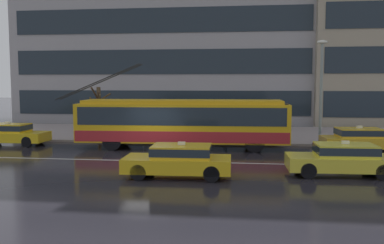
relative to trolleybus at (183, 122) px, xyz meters
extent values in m
plane|color=black|center=(-1.35, -2.91, -1.52)|extent=(160.00, 160.00, 0.00)
cube|color=gray|center=(-1.35, 6.60, -1.45)|extent=(80.00, 10.00, 0.14)
cube|color=silver|center=(-1.35, -4.11, -1.52)|extent=(72.00, 0.14, 0.01)
cube|color=gold|center=(-0.02, 0.00, -0.04)|extent=(11.82, 2.93, 2.12)
cube|color=gold|center=(-0.02, 0.00, 1.12)|extent=(11.11, 2.65, 0.20)
cube|color=#1E2833|center=(-0.02, 0.00, 0.38)|extent=(11.35, 2.94, 0.98)
cube|color=#AC232A|center=(-0.02, 0.00, -0.72)|extent=(11.70, 2.96, 0.59)
cube|color=#1E2833|center=(5.80, 0.20, 0.38)|extent=(0.20, 2.23, 1.06)
cube|color=black|center=(5.65, 0.19, 0.92)|extent=(0.23, 1.93, 0.28)
cylinder|color=black|center=(-4.82, 0.19, 2.23)|extent=(4.91, 0.23, 2.07)
cylinder|color=black|center=(-4.80, -0.51, 2.23)|extent=(4.91, 0.23, 2.07)
cylinder|color=black|center=(3.93, 1.25, -1.00)|extent=(1.05, 0.34, 1.04)
cylinder|color=black|center=(4.01, -0.98, -1.00)|extent=(1.05, 0.34, 1.04)
cylinder|color=black|center=(-3.81, 0.99, -1.00)|extent=(1.05, 0.34, 1.04)
cylinder|color=black|center=(-3.73, -1.24, -1.00)|extent=(1.05, 0.34, 1.04)
cube|color=yellow|center=(-10.39, 0.03, -1.01)|extent=(4.33, 1.74, 0.55)
cube|color=yellow|center=(-10.56, 0.03, -0.50)|extent=(2.34, 1.50, 0.48)
cube|color=#1E2833|center=(-10.56, 0.03, -0.47)|extent=(2.38, 1.51, 0.31)
cube|color=silver|center=(-10.56, 0.03, -0.19)|extent=(0.28, 0.16, 0.12)
cylinder|color=black|center=(-8.96, 0.80, -1.21)|extent=(0.62, 0.20, 0.62)
cylinder|color=black|center=(-8.96, -0.74, -1.21)|extent=(0.62, 0.20, 0.62)
cube|color=yellow|center=(7.31, -6.17, -1.01)|extent=(4.28, 1.91, 0.55)
cube|color=yellow|center=(7.48, -6.16, -0.50)|extent=(2.33, 1.60, 0.48)
cube|color=#1E2833|center=(7.48, -6.16, -0.47)|extent=(2.37, 1.62, 0.31)
cube|color=silver|center=(7.48, -6.16, -0.19)|extent=(0.29, 0.17, 0.12)
cylinder|color=black|center=(5.95, -7.00, -1.21)|extent=(0.63, 0.22, 0.62)
cylinder|color=black|center=(5.89, -5.42, -1.21)|extent=(0.63, 0.22, 0.62)
cylinder|color=black|center=(8.73, -6.91, -1.21)|extent=(0.63, 0.22, 0.62)
cylinder|color=black|center=(8.68, -5.33, -1.21)|extent=(0.63, 0.22, 0.62)
cube|color=gold|center=(9.79, 0.17, -1.01)|extent=(4.36, 2.14, 0.55)
cube|color=gold|center=(9.62, 0.16, -0.50)|extent=(2.40, 1.73, 0.48)
cube|color=#1E2833|center=(9.62, 0.16, -0.47)|extent=(2.44, 1.75, 0.31)
cube|color=silver|center=(9.62, 0.16, -0.19)|extent=(0.29, 0.18, 0.12)
cylinder|color=black|center=(11.11, 1.08, -1.21)|extent=(0.63, 0.25, 0.62)
cylinder|color=black|center=(8.33, 0.86, -1.21)|extent=(0.63, 0.25, 0.62)
cylinder|color=black|center=(8.46, -0.74, -1.21)|extent=(0.63, 0.25, 0.62)
cube|color=yellow|center=(0.86, -7.27, -1.01)|extent=(4.26, 1.94, 0.55)
cube|color=yellow|center=(1.03, -7.26, -0.50)|extent=(2.32, 1.63, 0.48)
cube|color=#1E2833|center=(1.03, -7.26, -0.47)|extent=(2.36, 1.65, 0.31)
cube|color=silver|center=(1.03, -7.26, -0.19)|extent=(0.28, 0.17, 0.12)
cylinder|color=black|center=(-0.50, -8.12, -1.21)|extent=(0.63, 0.22, 0.62)
cylinder|color=black|center=(-0.55, -6.50, -1.21)|extent=(0.63, 0.22, 0.62)
cylinder|color=black|center=(2.27, -8.03, -1.21)|extent=(0.63, 0.22, 0.62)
cylinder|color=black|center=(2.23, -6.42, -1.21)|extent=(0.63, 0.22, 0.62)
cylinder|color=gray|center=(0.62, 2.71, -0.21)|extent=(0.08, 0.08, 2.34)
cylinder|color=gray|center=(-2.95, 2.71, -0.21)|extent=(0.08, 0.08, 2.34)
cylinder|color=gray|center=(0.62, 4.09, -0.21)|extent=(0.08, 0.08, 2.34)
cylinder|color=gray|center=(-2.95, 4.09, -0.21)|extent=(0.08, 0.08, 2.34)
cube|color=#99ADB2|center=(-1.16, 4.09, -0.16)|extent=(3.39, 0.04, 1.87)
cube|color=#B2B2B7|center=(-1.16, 3.40, 1.00)|extent=(3.87, 1.68, 0.08)
cube|color=brown|center=(-1.16, 3.75, -0.93)|extent=(2.50, 0.36, 0.08)
cylinder|color=#1E354D|center=(2.17, 3.36, -0.99)|extent=(0.14, 0.14, 0.78)
cylinder|color=#1E354D|center=(2.33, 3.39, -0.99)|extent=(0.14, 0.14, 0.78)
cylinder|color=navy|center=(2.25, 3.38, -0.31)|extent=(0.42, 0.42, 0.58)
sphere|color=tan|center=(2.25, 3.38, 0.08)|extent=(0.20, 0.20, 0.20)
cone|color=#27874D|center=(2.37, 3.40, 0.37)|extent=(1.23, 1.23, 0.31)
cylinder|color=#333333|center=(2.37, 3.40, -0.15)|extent=(0.02, 0.02, 0.73)
cylinder|color=#48523F|center=(-2.26, 2.20, -0.97)|extent=(0.14, 0.14, 0.82)
cylinder|color=#48523F|center=(-2.27, 2.36, -0.97)|extent=(0.14, 0.14, 0.82)
cylinder|color=navy|center=(-2.26, 2.28, -0.28)|extent=(0.39, 0.39, 0.57)
sphere|color=tan|center=(-2.26, 2.28, 0.10)|extent=(0.20, 0.20, 0.20)
cone|color=gold|center=(-2.27, 2.40, 0.39)|extent=(1.56, 1.56, 0.32)
cylinder|color=#333333|center=(-2.27, 2.40, -0.13)|extent=(0.02, 0.02, 0.72)
cylinder|color=gray|center=(7.86, 2.01, 1.51)|extent=(0.16, 0.16, 5.78)
ellipsoid|color=silver|center=(7.86, 2.01, 4.52)|extent=(0.60, 0.32, 0.24)
cylinder|color=#4F3E26|center=(-6.11, 3.41, 0.26)|extent=(0.26, 0.26, 3.28)
cylinder|color=#4C372B|center=(-5.98, 3.06, 1.20)|extent=(0.39, 0.83, 0.91)
cylinder|color=#4C3A20|center=(-5.74, 3.55, 1.23)|extent=(0.82, 0.41, 0.57)
cylinder|color=#4E3926|center=(-6.14, 2.84, 1.45)|extent=(0.18, 1.22, 0.94)
cylinder|color=brown|center=(-6.42, 3.45, 0.82)|extent=(0.74, 0.21, 0.86)
cylinder|color=brown|center=(-5.94, 3.08, 1.08)|extent=(0.47, 0.79, 0.78)
cube|color=#1E2833|center=(-4.04, 13.10, 0.44)|extent=(26.05, 0.06, 2.14)
cube|color=#1E2833|center=(-4.04, 13.10, 4.00)|extent=(26.05, 0.06, 2.14)
cube|color=#1E2833|center=(-4.04, 13.10, 7.56)|extent=(26.05, 0.06, 2.14)
camera|label=1|loc=(3.51, -23.61, 2.18)|focal=39.81mm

